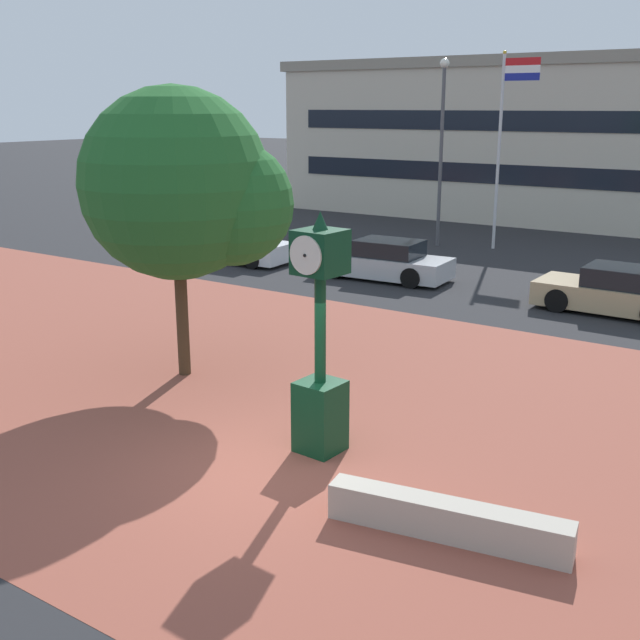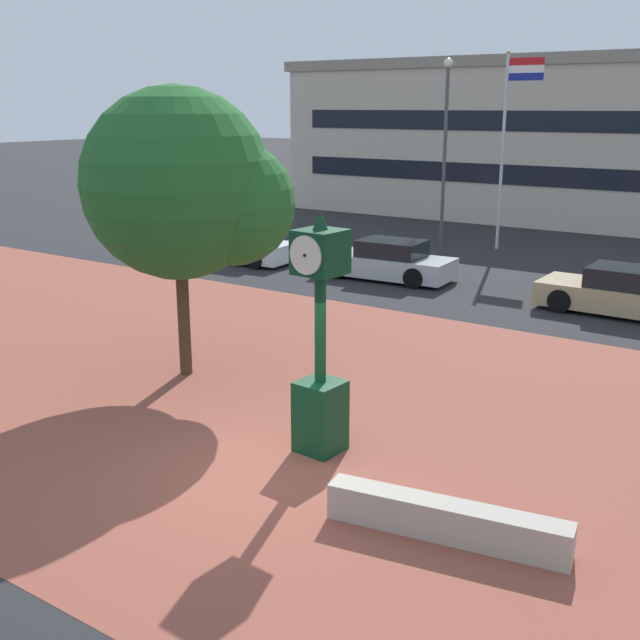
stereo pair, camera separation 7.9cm
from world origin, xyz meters
The scene contains 11 objects.
ground_plane centered at (0.00, 0.00, 0.00)m, with size 200.00×200.00×0.00m, color #262628.
plaza_brick_paving centered at (0.00, 2.79, 0.00)m, with size 44.00×13.59×0.01m, color brown.
planter_wall centered at (3.18, -0.20, 0.25)m, with size 3.20×0.40×0.50m, color #ADA393.
street_clock centered at (0.34, 1.08, 1.69)m, with size 0.73×0.80×3.91m.
plaza_tree centered at (-3.89, 2.72, 3.87)m, with size 4.07×3.79×5.85m.
car_street_near centered at (-10.91, 12.60, 0.57)m, with size 4.14×1.95×1.28m.
car_street_mid centered at (2.14, 12.74, 0.57)m, with size 4.04×1.91×1.28m.
car_street_distant centered at (-5.14, 13.00, 0.57)m, with size 4.48×2.00×1.28m.
flagpole_primary centered at (-4.12, 20.23, 4.30)m, with size 1.45×0.14×7.40m.
civic_building centered at (-3.92, 31.57, 3.83)m, with size 29.59×11.54×7.64m.
street_lamp_post centered at (-6.36, 19.59, 4.33)m, with size 0.36×0.36×7.15m.
Camera 1 is at (6.79, -8.58, 5.44)m, focal length 43.42 mm.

